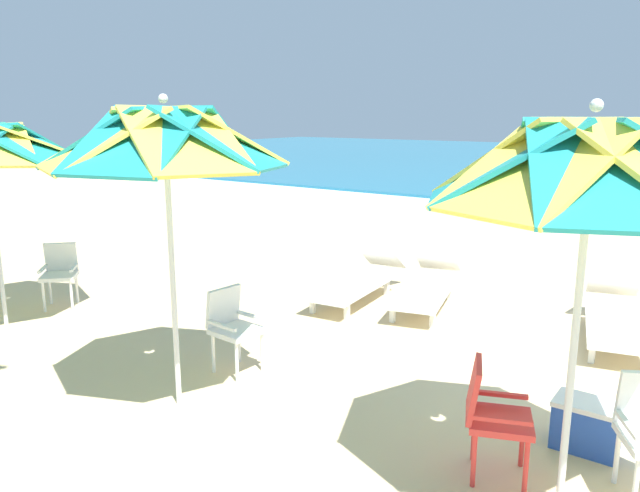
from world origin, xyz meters
The scene contains 9 objects.
beach_umbrella_0 centered at (-0.24, -2.65, 2.28)m, with size 2.06×2.06×2.69m.
plastic_chair_1 centered at (-0.76, -2.60, 0.50)m, with size 0.59×0.57×0.87m.
beach_umbrella_1 centered at (-3.48, -3.15, 2.37)m, with size 2.09×2.09×2.76m.
plastic_chair_2 centered at (-3.59, -2.31, 0.50)m, with size 0.50×0.47×0.87m.
plastic_chair_4 centered at (-7.01, -2.10, 0.50)m, with size 0.63×0.63×0.87m.
sun_lounger_1 centered at (-0.55, 0.92, 0.28)m, with size 1.10×2.23×0.62m.
sun_lounger_2 centered at (-2.92, 0.83, 0.28)m, with size 1.13×2.23×0.62m.
sun_lounger_3 centered at (-3.83, 0.51, 0.28)m, with size 0.84×2.20×0.62m.
cooler_box centered at (-0.26, -1.80, 0.20)m, with size 0.50×0.34×0.40m.
Camera 1 is at (0.58, -6.59, 2.61)m, focal length 34.23 mm.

